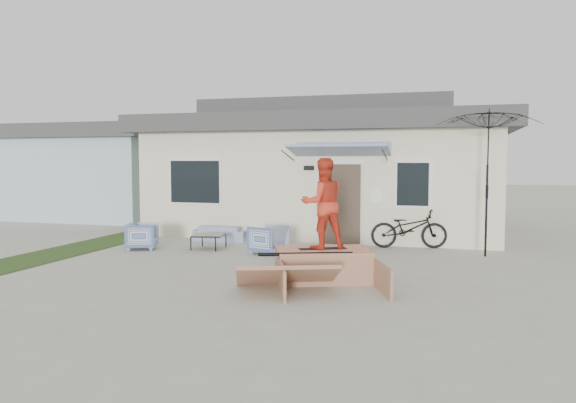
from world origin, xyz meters
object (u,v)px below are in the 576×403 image
(armchair_left, at_px, (142,235))
(coffee_table, at_px, (209,242))
(skateboard, at_px, (323,248))
(bicycle, at_px, (409,224))
(loveseat, at_px, (221,230))
(patio_umbrella, at_px, (487,180))
(skate_ramp, at_px, (323,265))
(armchair_right, at_px, (268,238))
(skater, at_px, (323,201))

(armchair_left, distance_m, coffee_table, 1.65)
(skateboard, bearing_deg, bicycle, 44.41)
(armchair_left, xyz_separation_m, bicycle, (6.34, 2.03, 0.25))
(bicycle, bearing_deg, armchair_left, 94.58)
(bicycle, relative_size, skateboard, 2.17)
(skateboard, bearing_deg, armchair_left, 127.97)
(armchair_left, bearing_deg, loveseat, -55.33)
(patio_umbrella, height_order, skate_ramp, patio_umbrella)
(patio_umbrella, relative_size, skateboard, 2.97)
(bicycle, distance_m, patio_umbrella, 2.24)
(armchair_left, distance_m, bicycle, 6.66)
(loveseat, height_order, bicycle, bicycle)
(coffee_table, height_order, bicycle, bicycle)
(armchair_right, distance_m, skater, 3.22)
(skater, bearing_deg, patio_umbrella, -161.80)
(loveseat, height_order, patio_umbrella, patio_umbrella)
(coffee_table, bearing_deg, skate_ramp, -37.76)
(patio_umbrella, bearing_deg, bicycle, 156.77)
(bicycle, xyz_separation_m, patio_umbrella, (1.77, -0.76, 1.14))
(bicycle, distance_m, skate_ramp, 4.45)
(bicycle, bearing_deg, skate_ramp, 150.43)
(armchair_right, distance_m, bicycle, 3.61)
(skate_ramp, xyz_separation_m, skater, (-0.02, 0.05, 1.16))
(armchair_right, bearing_deg, patio_umbrella, 122.03)
(patio_umbrella, xyz_separation_m, skater, (-3.05, -3.45, -0.31))
(loveseat, bearing_deg, armchair_left, 54.65)
(armchair_right, bearing_deg, skater, 57.60)
(loveseat, bearing_deg, patio_umbrella, 175.17)
(loveseat, distance_m, bicycle, 5.02)
(loveseat, height_order, skater, skater)
(bicycle, distance_m, skateboard, 4.40)
(coffee_table, height_order, skater, skater)
(armchair_left, relative_size, patio_umbrella, 0.28)
(loveseat, xyz_separation_m, skater, (3.74, -4.04, 1.15))
(loveseat, xyz_separation_m, bicycle, (5.01, 0.17, 0.32))
(armchair_right, height_order, bicycle, bicycle)
(armchair_right, relative_size, patio_umbrella, 0.29)
(bicycle, xyz_separation_m, skateboard, (-1.27, -4.21, -0.02))
(skater, bearing_deg, coffee_table, -67.73)
(skate_ramp, bearing_deg, skateboard, 90.00)
(patio_umbrella, distance_m, skater, 4.61)
(armchair_left, xyz_separation_m, armchair_right, (3.21, 0.23, 0.01))
(skate_ramp, bearing_deg, patio_umbrella, 28.14)
(loveseat, distance_m, armchair_left, 2.28)
(coffee_table, bearing_deg, bicycle, 17.74)
(armchair_right, bearing_deg, coffee_table, -79.27)
(armchair_left, bearing_deg, skate_ramp, -133.52)
(armchair_left, height_order, coffee_table, armchair_left)
(patio_umbrella, bearing_deg, armchair_right, -168.02)
(skateboard, bearing_deg, patio_umbrella, 19.76)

